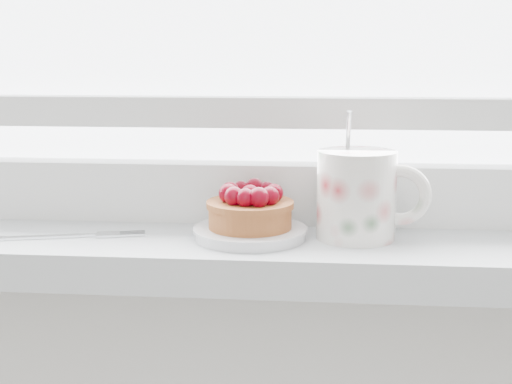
# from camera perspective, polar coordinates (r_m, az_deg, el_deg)

# --- Properties ---
(saucer) EXTENTS (0.12, 0.12, 0.01)m
(saucer) POSITION_cam_1_polar(r_m,az_deg,el_deg) (0.77, -0.47, -3.29)
(saucer) COLOR silver
(saucer) RESTS_ON windowsill
(raspberry_tart) EXTENTS (0.09, 0.09, 0.05)m
(raspberry_tart) POSITION_cam_1_polar(r_m,az_deg,el_deg) (0.77, -0.48, -1.27)
(raspberry_tart) COLOR brown
(raspberry_tart) RESTS_ON saucer
(floral_mug) EXTENTS (0.13, 0.10, 0.14)m
(floral_mug) POSITION_cam_1_polar(r_m,az_deg,el_deg) (0.77, 8.28, -0.09)
(floral_mug) COLOR white
(floral_mug) RESTS_ON windowsill
(fork) EXTENTS (0.17, 0.06, 0.00)m
(fork) POSITION_cam_1_polar(r_m,az_deg,el_deg) (0.81, -14.87, -3.42)
(fork) COLOR silver
(fork) RESTS_ON windowsill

